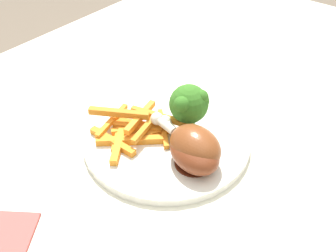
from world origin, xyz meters
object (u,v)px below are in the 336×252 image
at_px(broccoli_floret_front, 190,104).
at_px(chicken_drumstick_near, 193,151).
at_px(dining_table, 174,177).
at_px(chicken_drumstick_far, 193,145).
at_px(dinner_plate, 168,140).
at_px(carrot_fries_pile, 134,129).

distance_m(broccoli_floret_front, chicken_drumstick_near, 0.08).
distance_m(dining_table, chicken_drumstick_far, 0.15).
relative_size(dining_table, dinner_plate, 5.16).
xyz_separation_m(dinner_plate, broccoli_floret_front, (0.04, -0.01, 0.05)).
bearing_deg(carrot_fries_pile, dining_table, -40.44).
distance_m(dining_table, chicken_drumstick_near, 0.15).
bearing_deg(dining_table, dinner_plate, -173.73).
xyz_separation_m(carrot_fries_pile, chicken_drumstick_near, (0.01, -0.10, 0.01)).
xyz_separation_m(dining_table, chicken_drumstick_near, (-0.04, -0.06, 0.13)).
height_order(broccoli_floret_front, chicken_drumstick_near, broccoli_floret_front).
bearing_deg(dining_table, chicken_drumstick_near, -123.62).
distance_m(broccoli_floret_front, carrot_fries_pile, 0.09).
distance_m(carrot_fries_pile, chicken_drumstick_near, 0.10).
bearing_deg(chicken_drumstick_near, carrot_fries_pile, 93.99).
bearing_deg(dinner_plate, chicken_drumstick_far, -105.10).
relative_size(dinner_plate, chicken_drumstick_far, 1.84).
bearing_deg(chicken_drumstick_far, dining_table, 58.75).
xyz_separation_m(dining_table, carrot_fries_pile, (-0.05, 0.04, 0.12)).
relative_size(dining_table, chicken_drumstick_near, 9.66).
xyz_separation_m(dining_table, dinner_plate, (-0.02, -0.00, 0.10)).
bearing_deg(dinner_plate, broccoli_floret_front, -19.76).
height_order(broccoli_floret_front, chicken_drumstick_far, broccoli_floret_front).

